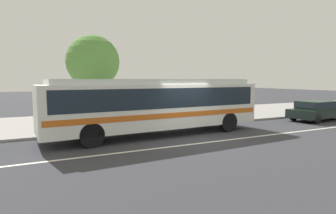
# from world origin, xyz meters

# --- Properties ---
(ground_plane) EXTENTS (120.00, 120.00, 0.00)m
(ground_plane) POSITION_xyz_m (0.00, 0.00, 0.00)
(ground_plane) COLOR #34353B
(sidewalk_slab) EXTENTS (60.00, 8.00, 0.12)m
(sidewalk_slab) POSITION_xyz_m (0.00, 7.06, 0.06)
(sidewalk_slab) COLOR #979391
(sidewalk_slab) RESTS_ON ground_plane
(lane_stripe_center) EXTENTS (56.00, 0.16, 0.01)m
(lane_stripe_center) POSITION_xyz_m (0.00, -0.80, 0.00)
(lane_stripe_center) COLOR silver
(lane_stripe_center) RESTS_ON ground_plane
(transit_bus) EXTENTS (10.71, 2.94, 2.70)m
(transit_bus) POSITION_xyz_m (-1.03, 1.71, 1.58)
(transit_bus) COLOR silver
(transit_bus) RESTS_ON ground_plane
(sedan_far_ahead) EXTENTS (4.42, 2.12, 1.29)m
(sedan_far_ahead) POSITION_xyz_m (10.37, 1.39, 0.72)
(sedan_far_ahead) COLOR black
(sedan_far_ahead) RESTS_ON ground_plane
(pedestrian_waiting_near_sign) EXTENTS (0.41, 0.41, 1.64)m
(pedestrian_waiting_near_sign) POSITION_xyz_m (2.17, 3.99, 1.08)
(pedestrian_waiting_near_sign) COLOR #3E2F2E
(pedestrian_waiting_near_sign) RESTS_ON sidewalk_slab
(bus_stop_sign) EXTENTS (0.11, 0.44, 2.52)m
(bus_stop_sign) POSITION_xyz_m (2.77, 3.71, 1.74)
(bus_stop_sign) COLOR gray
(bus_stop_sign) RESTS_ON sidewalk_slab
(street_tree_near_stop) EXTENTS (3.07, 3.07, 5.13)m
(street_tree_near_stop) POSITION_xyz_m (-3.10, 6.11, 3.70)
(street_tree_near_stop) COLOR brown
(street_tree_near_stop) RESTS_ON sidewalk_slab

